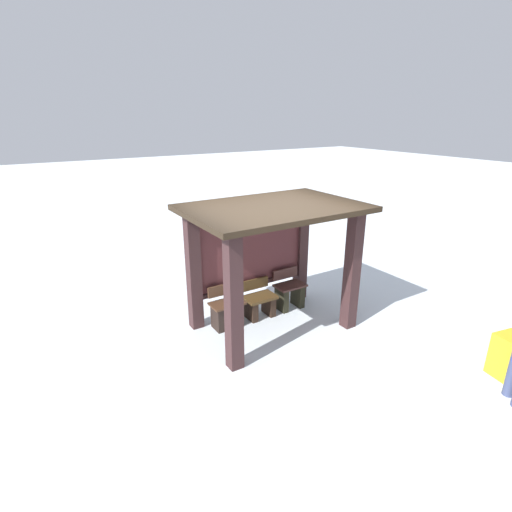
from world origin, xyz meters
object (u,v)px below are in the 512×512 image
object	(u,v)px
bus_shelter	(268,239)
bench_center_inside	(259,303)
bench_right_inside	(289,293)
bench_left_inside	(227,311)

from	to	relation	value
bus_shelter	bench_center_inside	world-z (taller)	bus_shelter
bus_shelter	bench_right_inside	size ratio (longest dim) A/B	3.71
bench_left_inside	bench_center_inside	size ratio (longest dim) A/B	1.07
bus_shelter	bench_center_inside	distance (m)	1.35
bench_center_inside	bench_right_inside	bearing A→B (deg)	-0.11
bench_center_inside	bus_shelter	bearing A→B (deg)	-90.00
bench_left_inside	bench_center_inside	distance (m)	0.69
bus_shelter	bench_left_inside	distance (m)	1.50
bench_right_inside	bench_left_inside	bearing A→B (deg)	179.97
bench_left_inside	bench_center_inside	world-z (taller)	bench_left_inside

